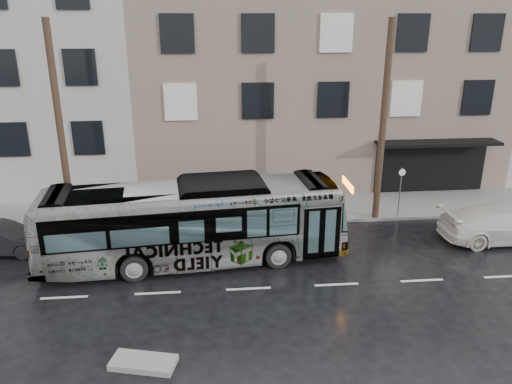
# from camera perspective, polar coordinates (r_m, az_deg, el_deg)

# --- Properties ---
(ground) EXTENTS (120.00, 120.00, 0.00)m
(ground) POSITION_cam_1_polar(r_m,az_deg,el_deg) (20.31, -1.41, -7.42)
(ground) COLOR black
(ground) RESTS_ON ground
(sidewalk) EXTENTS (90.00, 3.60, 0.15)m
(sidewalk) POSITION_cam_1_polar(r_m,az_deg,el_deg) (24.74, -2.19, -2.13)
(sidewalk) COLOR gray
(sidewalk) RESTS_ON ground
(building_taupe) EXTENTS (20.00, 12.00, 11.00)m
(building_taupe) POSITION_cam_1_polar(r_m,az_deg,el_deg) (31.59, 6.18, 12.71)
(building_taupe) COLOR #78665C
(building_taupe) RESTS_ON ground
(utility_pole_front) EXTENTS (0.30, 0.30, 9.00)m
(utility_pole_front) POSITION_cam_1_polar(r_m,az_deg,el_deg) (23.15, 14.32, 7.59)
(utility_pole_front) COLOR #422E21
(utility_pole_front) RESTS_ON sidewalk
(utility_pole_rear) EXTENTS (0.30, 0.30, 9.00)m
(utility_pole_rear) POSITION_cam_1_polar(r_m,az_deg,el_deg) (22.74, -21.47, 6.63)
(utility_pole_rear) COLOR #422E21
(utility_pole_rear) RESTS_ON sidewalk
(sign_post) EXTENTS (0.06, 0.06, 2.40)m
(sign_post) POSITION_cam_1_polar(r_m,az_deg,el_deg) (24.39, 16.11, -0.04)
(sign_post) COLOR slate
(sign_post) RESTS_ON sidewalk
(bus) EXTENTS (12.00, 3.90, 3.28)m
(bus) POSITION_cam_1_polar(r_m,az_deg,el_deg) (19.49, -7.18, -3.46)
(bus) COLOR #B2B2B2
(bus) RESTS_ON ground
(white_sedan) EXTENTS (5.21, 2.19, 1.50)m
(white_sedan) POSITION_cam_1_polar(r_m,az_deg,el_deg) (23.86, 26.18, -3.32)
(white_sedan) COLOR silver
(white_sedan) RESTS_ON ground
(dark_sedan) EXTENTS (4.00, 1.73, 1.28)m
(dark_sedan) POSITION_cam_1_polar(r_m,az_deg,el_deg) (22.85, -27.16, -4.76)
(dark_sedan) COLOR black
(dark_sedan) RESTS_ON ground
(slush_pile) EXTENTS (1.94, 1.22, 0.18)m
(slush_pile) POSITION_cam_1_polar(r_m,az_deg,el_deg) (15.00, -12.74, -18.48)
(slush_pile) COLOR gray
(slush_pile) RESTS_ON ground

